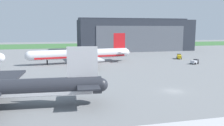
{
  "coord_description": "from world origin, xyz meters",
  "views": [
    {
      "loc": [
        -26.56,
        -48.56,
        14.86
      ],
      "look_at": [
        -9.92,
        22.33,
        3.91
      ],
      "focal_mm": 36.69,
      "sensor_mm": 36.0,
      "label": 1
    }
  ],
  "objects": [
    {
      "name": "airliner_far_left",
      "position": [
        -16.98,
        50.56,
        3.86
      ],
      "size": [
        45.56,
        39.86,
        12.86
      ],
      "color": "silver",
      "rests_on": "ground_plane"
    },
    {
      "name": "maintenance_hangar",
      "position": [
        25.26,
        104.19,
        10.53
      ],
      "size": [
        77.05,
        29.33,
        21.98
      ],
      "color": "#2D333D",
      "rests_on": "ground_plane"
    },
    {
      "name": "pushback_tractor",
      "position": [
        31.76,
        53.69,
        1.22
      ],
      "size": [
        3.88,
        5.48,
        2.3
      ],
      "color": "#2D2D33",
      "rests_on": "ground_plane"
    },
    {
      "name": "grass_field_strip",
      "position": [
        0.0,
        157.53,
        0.04
      ],
      "size": [
        440.0,
        56.0,
        0.08
      ],
      "primitive_type": "cube",
      "color": "#3B6C38",
      "rests_on": "ground_plane"
    },
    {
      "name": "stair_truck",
      "position": [
        29.53,
        36.81,
        1.03
      ],
      "size": [
        3.98,
        3.38,
        1.98
      ],
      "color": "#2D2D33",
      "rests_on": "ground_plane"
    },
    {
      "name": "ground_plane",
      "position": [
        0.0,
        0.0,
        0.0
      ],
      "size": [
        440.0,
        440.0,
        0.0
      ],
      "primitive_type": "plane",
      "color": "slate"
    }
  ]
}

